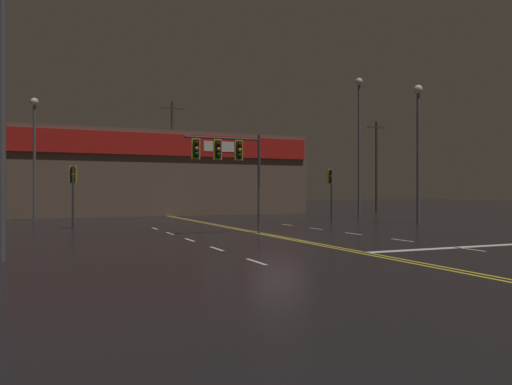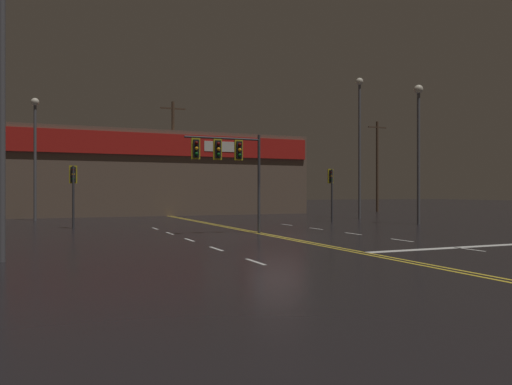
{
  "view_description": "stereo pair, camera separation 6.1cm",
  "coord_description": "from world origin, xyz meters",
  "px_view_note": "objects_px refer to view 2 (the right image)",
  "views": [
    {
      "loc": [
        -9.7,
        -20.42,
        2.0
      ],
      "look_at": [
        0.0,
        2.45,
        2.0
      ],
      "focal_mm": 35.0,
      "sensor_mm": 36.0,
      "label": 1
    },
    {
      "loc": [
        -9.64,
        -20.45,
        2.0
      ],
      "look_at": [
        0.0,
        2.45,
        2.0
      ],
      "focal_mm": 35.0,
      "sensor_mm": 36.0,
      "label": 2
    }
  ],
  "objects_px": {
    "streetlight_near_right": "(419,134)",
    "streetlight_far_left": "(360,130)",
    "traffic_signal_corner_northwest": "(73,182)",
    "streetlight_median_approach": "(2,36)",
    "traffic_signal_median": "(227,156)",
    "traffic_signal_corner_northeast": "(331,183)",
    "streetlight_far_right": "(35,141)"
  },
  "relations": [
    {
      "from": "streetlight_near_right",
      "to": "streetlight_far_left",
      "type": "relative_size",
      "value": 0.81
    },
    {
      "from": "traffic_signal_corner_northwest",
      "to": "streetlight_median_approach",
      "type": "relative_size",
      "value": 0.34
    },
    {
      "from": "traffic_signal_median",
      "to": "traffic_signal_corner_northeast",
      "type": "relative_size",
      "value": 1.34
    },
    {
      "from": "traffic_signal_median",
      "to": "streetlight_median_approach",
      "type": "relative_size",
      "value": 0.47
    },
    {
      "from": "traffic_signal_median",
      "to": "streetlight_median_approach",
      "type": "xyz_separation_m",
      "value": [
        -9.18,
        -6.44,
        2.78
      ]
    },
    {
      "from": "traffic_signal_corner_northwest",
      "to": "streetlight_median_approach",
      "type": "distance_m",
      "value": 14.1
    },
    {
      "from": "streetlight_near_right",
      "to": "streetlight_far_right",
      "type": "relative_size",
      "value": 1.0
    },
    {
      "from": "streetlight_median_approach",
      "to": "streetlight_far_right",
      "type": "xyz_separation_m",
      "value": [
        0.45,
        22.59,
        -0.91
      ]
    },
    {
      "from": "traffic_signal_corner_northeast",
      "to": "streetlight_far_left",
      "type": "distance_m",
      "value": 6.35
    },
    {
      "from": "traffic_signal_corner_northeast",
      "to": "streetlight_far_left",
      "type": "bearing_deg",
      "value": 32.22
    },
    {
      "from": "traffic_signal_corner_northwest",
      "to": "streetlight_far_left",
      "type": "height_order",
      "value": "streetlight_far_left"
    },
    {
      "from": "traffic_signal_median",
      "to": "traffic_signal_corner_northwest",
      "type": "xyz_separation_m",
      "value": [
        -6.62,
        6.84,
        -1.19
      ]
    },
    {
      "from": "traffic_signal_corner_northwest",
      "to": "traffic_signal_corner_northeast",
      "type": "relative_size",
      "value": 0.97
    },
    {
      "from": "streetlight_near_right",
      "to": "streetlight_far_right",
      "type": "distance_m",
      "value": 26.23
    },
    {
      "from": "traffic_signal_median",
      "to": "traffic_signal_corner_northeast",
      "type": "height_order",
      "value": "traffic_signal_median"
    },
    {
      "from": "traffic_signal_corner_northwest",
      "to": "streetlight_far_right",
      "type": "bearing_deg",
      "value": 102.79
    },
    {
      "from": "traffic_signal_median",
      "to": "streetlight_far_right",
      "type": "bearing_deg",
      "value": 118.39
    },
    {
      "from": "traffic_signal_median",
      "to": "streetlight_near_right",
      "type": "xyz_separation_m",
      "value": [
        13.51,
        2.25,
        1.89
      ]
    },
    {
      "from": "traffic_signal_corner_northeast",
      "to": "streetlight_far_left",
      "type": "xyz_separation_m",
      "value": [
        4.1,
        2.59,
        4.09
      ]
    },
    {
      "from": "streetlight_near_right",
      "to": "streetlight_median_approach",
      "type": "bearing_deg",
      "value": -159.04
    },
    {
      "from": "traffic_signal_median",
      "to": "streetlight_median_approach",
      "type": "height_order",
      "value": "streetlight_median_approach"
    },
    {
      "from": "traffic_signal_median",
      "to": "streetlight_near_right",
      "type": "bearing_deg",
      "value": 9.45
    },
    {
      "from": "traffic_signal_median",
      "to": "streetlight_far_left",
      "type": "bearing_deg",
      "value": 33.91
    },
    {
      "from": "traffic_signal_median",
      "to": "traffic_signal_corner_northwest",
      "type": "distance_m",
      "value": 9.59
    },
    {
      "from": "traffic_signal_median",
      "to": "traffic_signal_corner_northwest",
      "type": "bearing_deg",
      "value": 134.03
    },
    {
      "from": "traffic_signal_corner_northeast",
      "to": "streetlight_far_right",
      "type": "xyz_separation_m",
      "value": [
        -18.73,
        9.25,
        2.97
      ]
    },
    {
      "from": "traffic_signal_corner_northwest",
      "to": "streetlight_near_right",
      "type": "height_order",
      "value": "streetlight_near_right"
    },
    {
      "from": "traffic_signal_corner_northwest",
      "to": "streetlight_near_right",
      "type": "distance_m",
      "value": 20.87
    },
    {
      "from": "streetlight_near_right",
      "to": "streetlight_median_approach",
      "type": "xyz_separation_m",
      "value": [
        -22.69,
        -8.69,
        0.89
      ]
    },
    {
      "from": "traffic_signal_median",
      "to": "traffic_signal_corner_northeast",
      "type": "bearing_deg",
      "value": 34.59
    },
    {
      "from": "traffic_signal_corner_northwest",
      "to": "streetlight_far_right",
      "type": "distance_m",
      "value": 10.02
    },
    {
      "from": "streetlight_median_approach",
      "to": "traffic_signal_corner_northeast",
      "type": "bearing_deg",
      "value": 34.82
    }
  ]
}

